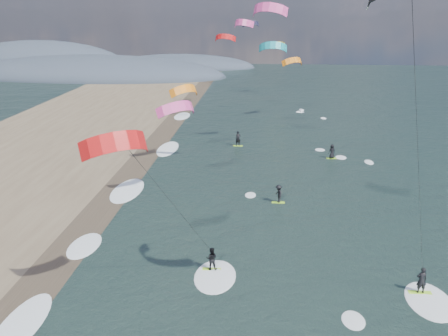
{
  "coord_description": "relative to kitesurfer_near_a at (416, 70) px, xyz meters",
  "views": [
    {
      "loc": [
        1.37,
        -15.53,
        16.04
      ],
      "look_at": [
        -1.0,
        12.0,
        7.0
      ],
      "focal_mm": 40.0,
      "sensor_mm": 36.0,
      "label": 1
    }
  ],
  "objects": [
    {
      "name": "wet_sand_strip",
      "position": [
        -19.49,
        4.09,
        -13.5
      ],
      "size": [
        3.0,
        240.0,
        0.0
      ],
      "primitive_type": "cube",
      "color": "#382D23",
      "rests_on": "ground"
    },
    {
      "name": "coastal_hills",
      "position": [
        -52.33,
        101.95,
        -13.5
      ],
      "size": [
        80.0,
        41.0,
        15.0
      ],
      "color": "#3D4756",
      "rests_on": "ground"
    },
    {
      "name": "kitesurfer_near_a",
      "position": [
        0.0,
        0.0,
        0.0
      ],
      "size": [
        7.78,
        9.08,
        17.8
      ],
      "color": "#AAF32A",
      "rests_on": "ground"
    },
    {
      "name": "kitesurfer_near_b",
      "position": [
        -11.58,
        2.37,
        -6.74
      ],
      "size": [
        6.87,
        8.9,
        11.3
      ],
      "color": "#AAF32A",
      "rests_on": "ground"
    },
    {
      "name": "far_kitesurfers",
      "position": [
        -4.15,
        26.67,
        -12.68
      ],
      "size": [
        11.65,
        18.58,
        1.8
      ],
      "color": "#AAF32A",
      "rests_on": "ground"
    },
    {
      "name": "bg_kite_field",
      "position": [
        -8.39,
        49.18,
        -2.58
      ],
      "size": [
        15.01,
        65.68,
        8.98
      ],
      "color": "orange",
      "rests_on": "ground"
    },
    {
      "name": "shoreline_surf",
      "position": [
        -18.29,
        8.84,
        -13.5
      ],
      "size": [
        2.4,
        79.4,
        0.11
      ],
      "color": "white",
      "rests_on": "ground"
    }
  ]
}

